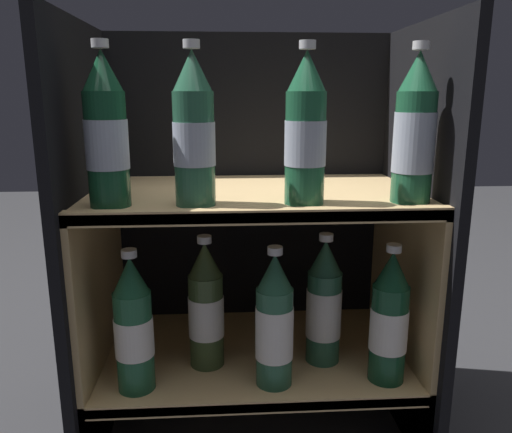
% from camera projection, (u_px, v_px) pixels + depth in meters
% --- Properties ---
extents(fridge_back_wall, '(0.69, 0.02, 0.84)m').
position_uv_depth(fridge_back_wall, '(249.00, 214.00, 1.22)').
color(fridge_back_wall, black).
rests_on(fridge_back_wall, ground_plane).
extents(fridge_side_left, '(0.02, 0.43, 0.84)m').
position_uv_depth(fridge_side_left, '(89.00, 240.00, 1.00)').
color(fridge_side_left, black).
rests_on(fridge_side_left, ground_plane).
extents(fridge_side_right, '(0.02, 0.43, 0.84)m').
position_uv_depth(fridge_side_right, '(413.00, 234.00, 1.04)').
color(fridge_side_right, black).
rests_on(fridge_side_right, ground_plane).
extents(shelf_lower, '(0.65, 0.39, 0.17)m').
position_uv_depth(shelf_lower, '(255.00, 364.00, 1.08)').
color(shelf_lower, tan).
rests_on(shelf_lower, ground_plane).
extents(shelf_upper, '(0.65, 0.39, 0.52)m').
position_uv_depth(shelf_upper, '(254.00, 256.00, 1.02)').
color(shelf_upper, tan).
rests_on(shelf_upper, ground_plane).
extents(bottle_upper_front_0, '(0.07, 0.07, 0.27)m').
position_uv_depth(bottle_upper_front_0, '(106.00, 134.00, 0.83)').
color(bottle_upper_front_0, '#144228').
rests_on(bottle_upper_front_0, shelf_upper).
extents(bottle_upper_front_1, '(0.07, 0.07, 0.27)m').
position_uv_depth(bottle_upper_front_1, '(194.00, 133.00, 0.84)').
color(bottle_upper_front_1, '#285B42').
rests_on(bottle_upper_front_1, shelf_upper).
extents(bottle_upper_front_2, '(0.07, 0.07, 0.27)m').
position_uv_depth(bottle_upper_front_2, '(305.00, 133.00, 0.85)').
color(bottle_upper_front_2, '#1E5638').
rests_on(bottle_upper_front_2, shelf_upper).
extents(bottle_upper_front_3, '(0.07, 0.07, 0.27)m').
position_uv_depth(bottle_upper_front_3, '(415.00, 133.00, 0.86)').
color(bottle_upper_front_3, '#1E5638').
rests_on(bottle_upper_front_3, shelf_upper).
extents(bottle_lower_front_0, '(0.07, 0.07, 0.27)m').
position_uv_depth(bottle_lower_front_0, '(134.00, 328.00, 0.92)').
color(bottle_lower_front_0, '#1E5638').
rests_on(bottle_lower_front_0, shelf_lower).
extents(bottle_lower_front_1, '(0.07, 0.07, 0.27)m').
position_uv_depth(bottle_lower_front_1, '(274.00, 324.00, 0.93)').
color(bottle_lower_front_1, '#285B42').
rests_on(bottle_lower_front_1, shelf_lower).
extents(bottle_lower_front_2, '(0.07, 0.07, 0.27)m').
position_uv_depth(bottle_lower_front_2, '(389.00, 321.00, 0.95)').
color(bottle_lower_front_2, '#144228').
rests_on(bottle_lower_front_2, shelf_lower).
extents(bottle_lower_back_0, '(0.07, 0.07, 0.27)m').
position_uv_depth(bottle_lower_back_0, '(206.00, 308.00, 1.00)').
color(bottle_lower_back_0, '#384C28').
rests_on(bottle_lower_back_0, shelf_lower).
extents(bottle_lower_back_1, '(0.07, 0.07, 0.27)m').
position_uv_depth(bottle_lower_back_1, '(324.00, 305.00, 1.02)').
color(bottle_lower_back_1, '#285B42').
rests_on(bottle_lower_back_1, shelf_lower).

